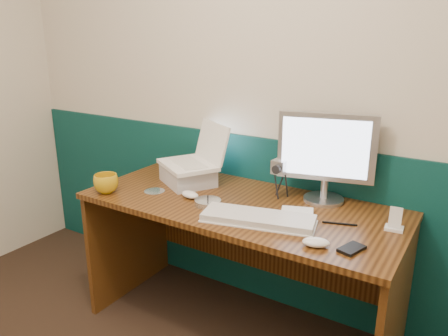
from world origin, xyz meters
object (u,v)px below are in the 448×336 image
Objects in this scene: camcorder at (281,179)px; monitor at (327,156)px; keyboard at (258,219)px; laptop at (187,143)px; desk at (239,269)px; mug at (106,184)px.

monitor is at bearing 19.92° from camcorder.
camcorder is at bearing 84.31° from keyboard.
laptop reaches higher than keyboard.
monitor reaches higher than camcorder.
laptop is at bearing 177.63° from monitor.
desk is 4.92× the size of laptop.
monitor is (0.74, 0.15, 0.00)m from laptop.
mug is 0.92m from camcorder.
mug is (-0.86, -0.10, 0.04)m from keyboard.
mug is (-1.02, -0.50, -0.18)m from monitor.
laptop reaches higher than camcorder.
mug is at bearing -148.37° from camcorder.
mug is 0.66× the size of camcorder.
keyboard is 3.90× the size of mug.
monitor is at bearing 41.82° from laptop.
keyboard is (0.58, -0.25, -0.22)m from laptop.
desk is 8.19× the size of camcorder.
monitor is 0.93× the size of keyboard.
desk is 0.74m from monitor.
camcorder is (-0.21, -0.06, -0.14)m from monitor.
camcorder is at bearing 28.22° from mug.
monitor is (0.35, 0.24, 0.61)m from desk.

